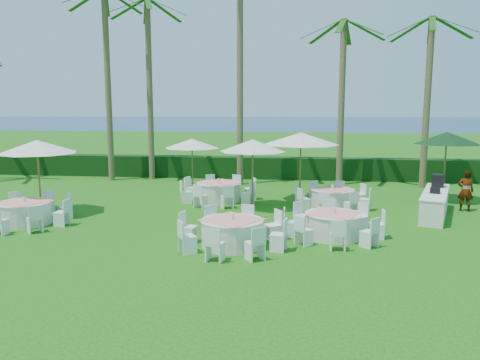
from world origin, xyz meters
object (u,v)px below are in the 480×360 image
Objects in this scene: banquet_table_b at (232,232)px; umbrella_d at (301,139)px; umbrella_c at (192,144)px; umbrella_green at (447,138)px; banquet_table_c at (333,224)px; umbrella_a at (37,147)px; banquet_table_a at (25,212)px; buffet_table at (435,203)px; banquet_table_e at (219,191)px; umbrella_b at (253,146)px; staff_person at (466,191)px; banquet_table_f at (332,198)px.

banquet_table_b is 1.00× the size of umbrella_d.
umbrella_c is 11.18m from umbrella_green.
umbrella_d is at bearing 100.31° from banquet_table_c.
banquet_table_b is at bearing -22.36° from umbrella_a.
buffet_table is at bearing 11.88° from banquet_table_a.
banquet_table_e is at bearing 169.16° from buffet_table.
umbrella_b reaches higher than banquet_table_c.
staff_person is at bearing 8.98° from umbrella_a.
banquet_table_a is at bearing -168.12° from buffet_table.
banquet_table_c is 1.03× the size of umbrella_green.
banquet_table_a is 7.64m from banquet_table_b.
banquet_table_a is 7.57m from banquet_table_e.
umbrella_a is at bearing -166.82° from banquet_table_f.
buffet_table is (8.41, -1.61, 0.06)m from banquet_table_e.
umbrella_green reaches higher than banquet_table_b.
banquet_table_c is 0.77× the size of buffet_table.
umbrella_green is at bearing -66.87° from staff_person.
buffet_table is at bearing 34.36° from banquet_table_b.
banquet_table_f is at bearing 165.33° from buffet_table.
banquet_table_b is at bearing -13.08° from banquet_table_a.
banquet_table_c is 8.35m from umbrella_green.
staff_person is at bearing 39.18° from banquet_table_c.
umbrella_b is (-2.87, 3.83, 2.10)m from banquet_table_c.
umbrella_c is 11.84m from staff_person.
banquet_table_a reaches higher than banquet_table_c.
umbrella_b is (7.78, 1.99, -0.05)m from umbrella_a.
banquet_table_c is 9.59m from umbrella_c.
banquet_table_a is 0.98× the size of umbrella_d.
banquet_table_e is 2.00× the size of staff_person.
umbrella_a reaches higher than umbrella_c.
banquet_table_b reaches higher than banquet_table_a.
banquet_table_c is 0.96× the size of umbrella_d.
umbrella_c reaches higher than banquet_table_b.
staff_person reaches higher than banquet_table_e.
staff_person reaches higher than banquet_table_f.
staff_person is (11.40, -2.84, -1.50)m from umbrella_c.
banquet_table_a is 1.21× the size of umbrella_c.
banquet_table_e is 4.13m from umbrella_d.
banquet_table_b is 2.01× the size of staff_person.
staff_person is at bearing -13.99° from umbrella_c.
banquet_table_a is 16.26m from staff_person.
banquet_table_b is 6.53m from banquet_table_e.
banquet_table_f is (10.71, 3.99, -0.02)m from banquet_table_a.
umbrella_c reaches higher than buffet_table.
umbrella_b is 0.86× the size of umbrella_d.
umbrella_green reaches higher than banquet_table_a.
umbrella_c is at bearing 57.24° from banquet_table_a.
banquet_table_e is at bearing -53.25° from umbrella_c.
umbrella_d is (9.43, 5.04, 2.27)m from banquet_table_a.
umbrella_c is (-3.07, 8.52, 1.87)m from banquet_table_b.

